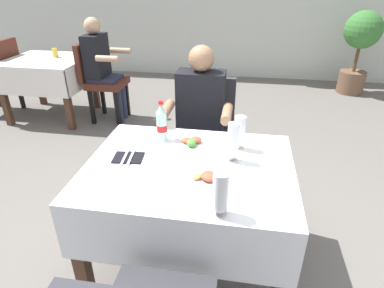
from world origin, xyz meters
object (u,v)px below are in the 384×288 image
Objects in this scene: cola_bottle_primary at (162,124)px; seated_diner_far at (200,119)px; beer_glass_left at (233,143)px; background_dining_table at (49,73)px; background_chair_right at (100,77)px; chair_far_diner_seat at (207,132)px; plate_far_diner at (191,144)px; plate_near_camera at (201,178)px; beer_glass_right at (221,194)px; potted_plant_corner at (360,44)px; main_dining_table at (189,189)px; background_chair_left at (0,72)px; napkin_cutlery_set at (128,157)px; background_patron at (102,65)px; background_table_tumbler at (55,53)px; beer_glass_middle at (240,132)px.

seated_diner_far is at bearing 69.57° from cola_bottle_primary.
beer_glass_left is 3.21m from background_dining_table.
background_chair_right is at bearing 123.96° from cola_bottle_primary.
background_chair_right is (0.69, 0.00, -0.02)m from background_dining_table.
chair_far_diner_seat is 1.00× the size of background_chair_right.
cola_bottle_primary is at bearing 163.73° from plate_far_diner.
cola_bottle_primary is (-0.31, 0.41, 0.10)m from plate_near_camera.
potted_plant_corner reaches higher than beer_glass_right.
background_chair_left is at bearing 142.90° from main_dining_table.
beer_glass_right is at bearing -35.60° from napkin_cutlery_set.
beer_glass_left is at bearing 57.60° from plate_near_camera.
background_table_tumbler is at bearing 170.80° from background_patron.
background_table_tumbler is (-0.65, 0.11, 0.10)m from background_patron.
background_chair_left is 1.00× the size of background_chair_right.
beer_glass_right reaches higher than main_dining_table.
chair_far_diner_seat is 3.16m from background_chair_left.
potted_plant_corner is at bearing 67.57° from beer_glass_right.
potted_plant_corner reaches higher than main_dining_table.
cola_bottle_primary is 3.28m from background_chair_left.
seated_diner_far is 0.73m from beer_glass_left.
plate_far_diner is at bearing -87.39° from seated_diner_far.
background_chair_left is (-2.96, 2.32, -0.22)m from plate_near_camera.
chair_far_diner_seat reaches higher than main_dining_table.
chair_far_diner_seat reaches higher than background_dining_table.
plate_far_diner is 3.47m from background_chair_left.
beer_glass_middle is 0.22× the size of background_dining_table.
potted_plant_corner is at bearing 58.77° from napkin_cutlery_set.
background_patron is (-1.66, 2.57, -0.16)m from beer_glass_right.
background_chair_right is at bearing 124.48° from plate_near_camera.
potted_plant_corner is at bearing 57.08° from seated_diner_far.
beer_glass_left is at bearing -33.91° from background_chair_left.
beer_glass_left is (0.26, -0.13, 0.10)m from plate_far_diner.
beer_glass_right is 4.55m from potted_plant_corner.
background_patron reaches higher than beer_glass_middle.
beer_glass_left reaches higher than chair_far_diner_seat.
plate_near_camera is at bearing -47.80° from background_table_tumbler.
beer_glass_left is 0.88× the size of cola_bottle_primary.
background_patron is at bearing -154.23° from potted_plant_corner.
plate_near_camera is at bearing -45.49° from background_dining_table.
background_patron is at bearing 131.58° from beer_glass_middle.
beer_glass_right is 0.18× the size of potted_plant_corner.
chair_far_diner_seat is 4.07× the size of plate_near_camera.
chair_far_diner_seat is 4.58× the size of beer_glass_middle.
potted_plant_corner is at bearing 25.77° from background_patron.
chair_far_diner_seat is 3.55m from potted_plant_corner.
seated_diner_far is 1.00× the size of background_patron.
plate_near_camera is 0.29m from beer_glass_left.
background_chair_left and background_chair_right have the same top height.
seated_diner_far and background_patron have the same top height.
background_patron is at bearing 128.90° from beer_glass_left.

